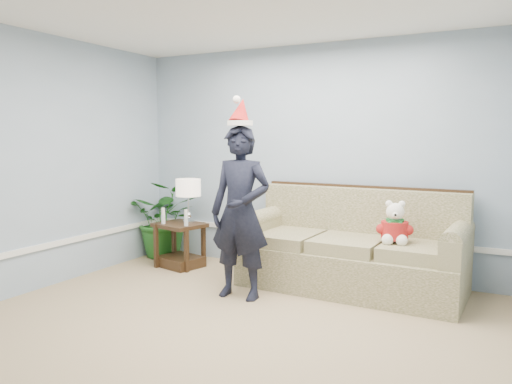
{
  "coord_description": "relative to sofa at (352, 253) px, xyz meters",
  "views": [
    {
      "loc": [
        2.19,
        -3.09,
        1.6
      ],
      "look_at": [
        -0.21,
        1.55,
        1.04
      ],
      "focal_mm": 35.0,
      "sensor_mm": 36.0,
      "label": 1
    }
  ],
  "objects": [
    {
      "name": "room_shell",
      "position": [
        -0.7,
        -2.02,
        0.97
      ],
      "size": [
        4.54,
        5.04,
        2.74
      ],
      "color": "tan",
      "rests_on": "ground"
    },
    {
      "name": "wainscot_trim",
      "position": [
        -1.87,
        -0.85,
        0.07
      ],
      "size": [
        4.49,
        4.99,
        0.06
      ],
      "color": "white",
      "rests_on": "room_shell"
    },
    {
      "name": "sofa",
      "position": [
        0.0,
        0.0,
        0.0
      ],
      "size": [
        2.33,
        1.07,
        1.08
      ],
      "rotation": [
        0.0,
        0.0,
        -0.04
      ],
      "color": "brown",
      "rests_on": "room_shell"
    },
    {
      "name": "side_table",
      "position": [
        -2.17,
        -0.12,
        -0.17
      ],
      "size": [
        0.67,
        0.6,
        0.55
      ],
      "rotation": [
        0.0,
        0.0,
        -0.25
      ],
      "color": "#3A2715",
      "rests_on": "room_shell"
    },
    {
      "name": "table_lamp",
      "position": [
        -2.08,
        -0.05,
        0.59
      ],
      "size": [
        0.31,
        0.31,
        0.55
      ],
      "color": "silver",
      "rests_on": "side_table"
    },
    {
      "name": "candle_pair",
      "position": [
        -2.15,
        -0.24,
        0.26
      ],
      "size": [
        0.39,
        0.05,
        0.2
      ],
      "color": "silver",
      "rests_on": "side_table"
    },
    {
      "name": "houseplant",
      "position": [
        -2.66,
        0.24,
        0.14
      ],
      "size": [
        1.18,
        1.11,
        1.04
      ],
      "primitive_type": "imported",
      "rotation": [
        0.0,
        0.0,
        0.41
      ],
      "color": "#1C5A1B",
      "rests_on": "room_shell"
    },
    {
      "name": "man",
      "position": [
        -0.91,
        -0.82,
        0.48
      ],
      "size": [
        0.65,
        0.44,
        1.73
      ],
      "primitive_type": "imported",
      "rotation": [
        0.0,
        0.0,
        0.05
      ],
      "color": "black",
      "rests_on": "room_shell"
    },
    {
      "name": "santa_hat",
      "position": [
        -0.91,
        -0.8,
        1.47
      ],
      "size": [
        0.27,
        0.3,
        0.3
      ],
      "rotation": [
        0.0,
        0.0,
        -0.06
      ],
      "color": "white",
      "rests_on": "man"
    },
    {
      "name": "teddy_bear",
      "position": [
        0.47,
        -0.15,
        0.34
      ],
      "size": [
        0.32,
        0.33,
        0.43
      ],
      "rotation": [
        0.0,
        0.0,
        0.23
      ],
      "color": "white",
      "rests_on": "sofa"
    }
  ]
}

